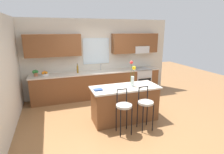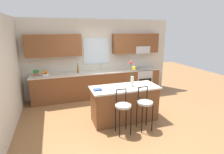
# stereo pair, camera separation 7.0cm
# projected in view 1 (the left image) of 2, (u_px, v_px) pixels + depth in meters

# --- Properties ---
(ground_plane) EXTENTS (14.00, 14.00, 0.00)m
(ground_plane) POSITION_uv_depth(u_px,v_px,m) (115.00, 117.00, 4.92)
(ground_plane) COLOR olive
(wall_left) EXTENTS (0.12, 4.60, 2.70)m
(wall_left) POSITION_uv_depth(u_px,v_px,m) (5.00, 75.00, 4.03)
(wall_left) COLOR beige
(wall_left) RESTS_ON ground
(back_wall_assembly) EXTENTS (5.60, 0.50, 2.70)m
(back_wall_assembly) POSITION_uv_depth(u_px,v_px,m) (97.00, 54.00, 6.35)
(back_wall_assembly) COLOR beige
(back_wall_assembly) RESTS_ON ground
(counter_run) EXTENTS (4.56, 0.64, 0.92)m
(counter_run) POSITION_uv_depth(u_px,v_px,m) (99.00, 84.00, 6.35)
(counter_run) COLOR brown
(counter_run) RESTS_ON ground
(sink_faucet) EXTENTS (0.02, 0.13, 0.23)m
(sink_faucet) POSITION_uv_depth(u_px,v_px,m) (101.00, 67.00, 6.37)
(sink_faucet) COLOR #B7BABC
(sink_faucet) RESTS_ON counter_run
(oven_range) EXTENTS (0.60, 0.64, 0.92)m
(oven_range) POSITION_uv_depth(u_px,v_px,m) (141.00, 80.00, 6.86)
(oven_range) COLOR #B7BABC
(oven_range) RESTS_ON ground
(kitchen_island) EXTENTS (1.75, 0.73, 0.92)m
(kitchen_island) POSITION_uv_depth(u_px,v_px,m) (125.00, 103.00, 4.68)
(kitchen_island) COLOR brown
(kitchen_island) RESTS_ON ground
(bar_stool_near) EXTENTS (0.36, 0.36, 1.04)m
(bar_stool_near) POSITION_uv_depth(u_px,v_px,m) (124.00, 108.00, 4.02)
(bar_stool_near) COLOR black
(bar_stool_near) RESTS_ON ground
(bar_stool_middle) EXTENTS (0.36, 0.36, 1.04)m
(bar_stool_middle) POSITION_uv_depth(u_px,v_px,m) (145.00, 104.00, 4.19)
(bar_stool_middle) COLOR black
(bar_stool_middle) RESTS_ON ground
(flower_vase) EXTENTS (0.17, 0.10, 0.67)m
(flower_vase) POSITION_uv_depth(u_px,v_px,m) (133.00, 75.00, 4.53)
(flower_vase) COLOR silver
(flower_vase) RESTS_ON kitchen_island
(cookbook) EXTENTS (0.20, 0.15, 0.03)m
(cookbook) POSITION_uv_depth(u_px,v_px,m) (98.00, 90.00, 4.30)
(cookbook) COLOR navy
(cookbook) RESTS_ON kitchen_island
(fruit_bowl_oranges) EXTENTS (0.24, 0.24, 0.16)m
(fruit_bowl_oranges) POSITION_uv_depth(u_px,v_px,m) (45.00, 74.00, 5.66)
(fruit_bowl_oranges) COLOR silver
(fruit_bowl_oranges) RESTS_ON counter_run
(bottle_olive_oil) EXTENTS (0.06, 0.06, 0.32)m
(bottle_olive_oil) POSITION_uv_depth(u_px,v_px,m) (78.00, 69.00, 5.97)
(bottle_olive_oil) COLOR olive
(bottle_olive_oil) RESTS_ON counter_run
(potted_plant_small) EXTENTS (0.18, 0.12, 0.21)m
(potted_plant_small) POSITION_uv_depth(u_px,v_px,m) (35.00, 73.00, 5.56)
(potted_plant_small) COLOR #9E5B3D
(potted_plant_small) RESTS_ON counter_run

